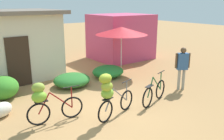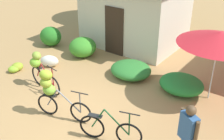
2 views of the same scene
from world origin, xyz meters
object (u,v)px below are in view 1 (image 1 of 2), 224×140
at_px(bicycle_leftmost, 46,100).
at_px(market_umbrella, 122,31).
at_px(bicycle_center_loaded, 154,92).
at_px(produce_sack, 1,110).
at_px(bicycle_near_pile, 110,93).
at_px(shop_pink, 121,37).
at_px(person_vendor, 182,64).
at_px(building_low, 7,44).

bearing_deg(bicycle_leftmost, market_umbrella, 29.38).
xyz_separation_m(bicycle_center_loaded, produce_sack, (-4.39, 1.94, -0.15)).
xyz_separation_m(market_umbrella, bicycle_center_loaded, (-1.30, -3.42, -1.65)).
relative_size(bicycle_near_pile, produce_sack, 2.34).
bearing_deg(bicycle_center_loaded, bicycle_near_pile, -177.20).
height_order(shop_pink, person_vendor, shop_pink).
bearing_deg(market_umbrella, bicycle_center_loaded, -110.80).
bearing_deg(bicycle_near_pile, market_umbrella, 47.69).
distance_m(bicycle_leftmost, person_vendor, 5.27).
relative_size(building_low, shop_pink, 1.42).
distance_m(building_low, shop_pink, 6.41).
relative_size(building_low, bicycle_near_pile, 2.77).
distance_m(bicycle_leftmost, bicycle_center_loaded, 3.55).
height_order(shop_pink, bicycle_leftmost, shop_pink).
bearing_deg(bicycle_near_pile, person_vendor, 6.28).
relative_size(building_low, produce_sack, 6.48).
bearing_deg(person_vendor, bicycle_center_loaded, -170.09).
relative_size(shop_pink, produce_sack, 4.57).
bearing_deg(bicycle_near_pile, bicycle_center_loaded, 2.80).
height_order(market_umbrella, bicycle_leftmost, market_umbrella).
bearing_deg(produce_sack, shop_pink, 27.75).
bearing_deg(building_low, bicycle_center_loaded, -62.46).
xyz_separation_m(shop_pink, produce_sack, (-7.69, -4.05, -1.08)).
relative_size(building_low, person_vendor, 2.74).
height_order(bicycle_near_pile, produce_sack, bicycle_near_pile).
bearing_deg(shop_pink, bicycle_leftmost, -142.15).
bearing_deg(bicycle_near_pile, produce_sack, 140.85).
bearing_deg(person_vendor, shop_pink, 75.13).
bearing_deg(bicycle_leftmost, shop_pink, 37.85).
height_order(building_low, market_umbrella, building_low).
bearing_deg(person_vendor, bicycle_near_pile, -173.72).
relative_size(produce_sack, person_vendor, 0.42).
xyz_separation_m(bicycle_leftmost, bicycle_center_loaded, (3.45, -0.74, -0.33)).
bearing_deg(shop_pink, market_umbrella, -127.89).
bearing_deg(bicycle_center_loaded, building_low, 117.54).
relative_size(bicycle_center_loaded, produce_sack, 2.24).
height_order(building_low, bicycle_leftmost, building_low).
height_order(bicycle_near_pile, bicycle_center_loaded, bicycle_near_pile).
bearing_deg(building_low, bicycle_leftmost, -93.84).
relative_size(bicycle_leftmost, produce_sack, 2.29).
distance_m(bicycle_near_pile, person_vendor, 3.72).
bearing_deg(bicycle_near_pile, building_low, 101.29).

